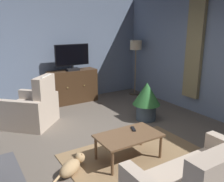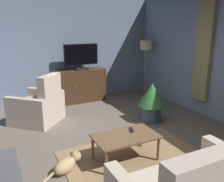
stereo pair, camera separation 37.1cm
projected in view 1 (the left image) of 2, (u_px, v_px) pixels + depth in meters
The scene contains 12 objects.
ground_plane at pixel (124, 152), 4.18m from camera, with size 5.70×7.07×0.04m, color #665B51.
wall_back at pixel (55, 50), 6.48m from camera, with size 5.70×0.10×2.82m, color slate.
curtain_panel_far at pixel (194, 48), 5.65m from camera, with size 0.10×0.44×2.37m, color #8E7F56.
rug_central at pixel (147, 164), 3.76m from camera, with size 2.25×2.03×0.01m, color #8E704C.
tv_cabinet at pixel (73, 87), 6.63m from camera, with size 1.31×0.46×0.89m.
television at pixel (72, 57), 6.36m from camera, with size 0.93×0.20×0.69m.
coffee_table at pixel (129, 137), 3.82m from camera, with size 1.01×0.61×0.43m.
tv_remote at pixel (133, 129), 3.99m from camera, with size 0.17×0.05×0.02m, color black.
armchair_beside_cabinet at pixel (32, 110), 5.16m from camera, with size 1.29×1.28×1.10m.
potted_plant_small_fern_corner at pixel (147, 99), 5.40m from camera, with size 0.62×0.62×0.86m.
cat at pixel (72, 166), 3.52m from camera, with size 0.67×0.41×0.23m.
floor_lamp at pixel (136, 52), 7.16m from camera, with size 0.34×0.34×1.63m.
Camera 1 is at (-2.15, -3.08, 2.11)m, focal length 39.07 mm.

